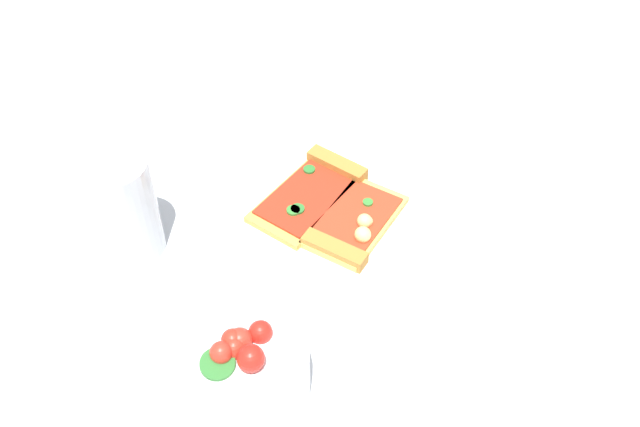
{
  "coord_description": "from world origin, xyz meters",
  "views": [
    {
      "loc": [
        0.57,
        0.14,
        0.63
      ],
      "look_at": [
        0.02,
        -0.04,
        0.03
      ],
      "focal_mm": 41.43,
      "sensor_mm": 36.0,
      "label": 1
    }
  ],
  "objects_px": {
    "pizza_slice_near": "(355,226)",
    "salad_bowl": "(242,368)",
    "soda_glass": "(125,211)",
    "plate": "(327,215)",
    "pizza_slice_far": "(314,191)",
    "paper_napkin": "(523,116)"
  },
  "relations": [
    {
      "from": "pizza_slice_near",
      "to": "salad_bowl",
      "type": "height_order",
      "value": "salad_bowl"
    },
    {
      "from": "pizza_slice_near",
      "to": "soda_glass",
      "type": "xyz_separation_m",
      "value": [
        0.09,
        -0.24,
        0.04
      ]
    },
    {
      "from": "plate",
      "to": "pizza_slice_near",
      "type": "distance_m",
      "value": 0.05
    },
    {
      "from": "salad_bowl",
      "to": "soda_glass",
      "type": "distance_m",
      "value": 0.23
    },
    {
      "from": "plate",
      "to": "salad_bowl",
      "type": "relative_size",
      "value": 1.8
    },
    {
      "from": "pizza_slice_far",
      "to": "paper_napkin",
      "type": "distance_m",
      "value": 0.33
    },
    {
      "from": "pizza_slice_far",
      "to": "soda_glass",
      "type": "relative_size",
      "value": 1.25
    },
    {
      "from": "pizza_slice_far",
      "to": "soda_glass",
      "type": "bearing_deg",
      "value": -53.31
    },
    {
      "from": "paper_napkin",
      "to": "salad_bowl",
      "type": "bearing_deg",
      "value": -22.08
    },
    {
      "from": "pizza_slice_far",
      "to": "salad_bowl",
      "type": "xyz_separation_m",
      "value": [
        0.26,
        0.02,
        0.02
      ]
    },
    {
      "from": "plate",
      "to": "paper_napkin",
      "type": "bearing_deg",
      "value": 143.29
    },
    {
      "from": "pizza_slice_far",
      "to": "salad_bowl",
      "type": "bearing_deg",
      "value": 3.32
    },
    {
      "from": "soda_glass",
      "to": "paper_napkin",
      "type": "bearing_deg",
      "value": 133.4
    },
    {
      "from": "pizza_slice_far",
      "to": "salad_bowl",
      "type": "height_order",
      "value": "salad_bowl"
    },
    {
      "from": "pizza_slice_far",
      "to": "soda_glass",
      "type": "xyz_separation_m",
      "value": [
        0.13,
        -0.17,
        0.04
      ]
    },
    {
      "from": "plate",
      "to": "paper_napkin",
      "type": "distance_m",
      "value": 0.33
    },
    {
      "from": "pizza_slice_near",
      "to": "soda_glass",
      "type": "bearing_deg",
      "value": -69.59
    },
    {
      "from": "plate",
      "to": "soda_glass",
      "type": "bearing_deg",
      "value": -61.25
    },
    {
      "from": "salad_bowl",
      "to": "plate",
      "type": "bearing_deg",
      "value": 178.1
    },
    {
      "from": "plate",
      "to": "pizza_slice_far",
      "type": "relative_size",
      "value": 1.45
    },
    {
      "from": "plate",
      "to": "pizza_slice_far",
      "type": "xyz_separation_m",
      "value": [
        -0.02,
        -0.02,
        0.01
      ]
    },
    {
      "from": "pizza_slice_near",
      "to": "soda_glass",
      "type": "height_order",
      "value": "soda_glass"
    }
  ]
}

